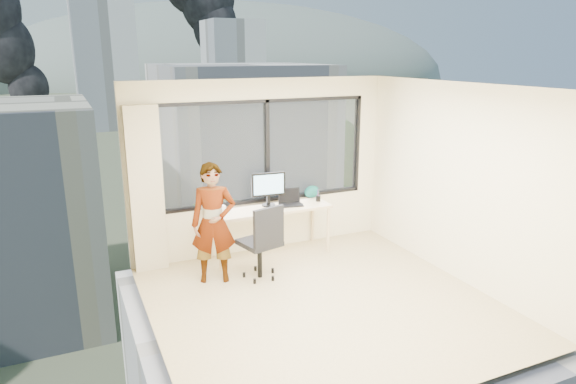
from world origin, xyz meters
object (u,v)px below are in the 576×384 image
laptop (291,198)px  person (214,223)px  chair (259,240)px  monitor (269,189)px  game_console (213,208)px  desk (270,231)px  handbag (312,192)px

laptop → person: bearing=-151.5°
chair → monitor: (0.44, 0.76, 0.48)m
chair → game_console: bearing=99.0°
monitor → laptop: bearing=-16.3°
person → monitor: size_ratio=3.13×
chair → desk: bearing=43.8°
chair → person: person is taller
chair → handbag: chair is taller
monitor → game_console: monitor is taller
desk → handbag: (0.80, 0.20, 0.47)m
person → game_console: size_ratio=5.42×
desk → person: bearing=-153.1°
person → handbag: person is taller
desk → game_console: game_console is taller
desk → chair: size_ratio=1.70×
laptop → handbag: 0.53m
laptop → desk: bearing=-177.5°
game_console → handbag: 1.60m
desk → game_console: size_ratio=6.08×
desk → laptop: (0.33, -0.04, 0.48)m
monitor → game_console: size_ratio=1.73×
person → laptop: bearing=36.6°
chair → person: (-0.57, 0.16, 0.27)m
game_console → handbag: (1.60, -0.01, 0.06)m
laptop → game_console: bearing=176.4°
desk → handbag: 0.95m
desk → chair: (-0.43, -0.67, 0.16)m
desk → handbag: bearing=14.2°
chair → monitor: 1.00m
monitor → desk: bearing=-97.4°
chair → laptop: size_ratio=3.00×
monitor → laptop: 0.37m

